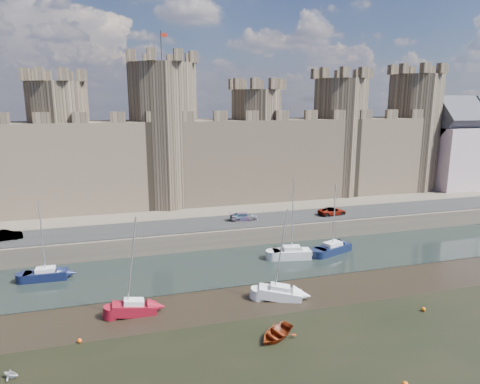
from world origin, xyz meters
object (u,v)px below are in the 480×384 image
Objects in this scene: car_1 at (5,235)px; sailboat_2 at (292,253)px; car_3 at (332,211)px; sailboat_1 at (46,274)px; car_2 at (244,216)px; sailboat_5 at (280,293)px; sailboat_4 at (134,307)px; sailboat_3 at (333,248)px.

car_1 is 36.17m from sailboat_2.
sailboat_1 is at bearing 96.78° from car_3.
sailboat_1 reaches higher than car_3.
car_2 is 13.86m from car_3.
sailboat_2 reaches higher than sailboat_1.
sailboat_5 is (-2.19, -20.31, -2.41)m from car_2.
car_3 is 0.46× the size of sailboat_4.
car_2 is 0.46× the size of sailboat_1.
sailboat_1 is at bearing -172.46° from sailboat_2.
sailboat_1 is at bearing 130.83° from sailboat_4.
sailboat_2 is 1.11× the size of sailboat_3.
car_1 reaches higher than car_2.
car_2 is 27.34m from sailboat_1.
sailboat_3 is at bearing 14.49° from sailboat_2.
car_3 is at bearing 12.73° from sailboat_1.
car_1 is at bearing 125.63° from sailboat_1.
sailboat_4 is (-19.85, -9.27, -0.11)m from sailboat_2.
sailboat_5 is (23.58, -11.51, -0.05)m from sailboat_1.
sailboat_2 is (3.27, -10.27, -2.29)m from car_2.
sailboat_3 is at bearing 62.58° from sailboat_5.
car_1 is at bearing 174.62° from sailboat_2.
sailboat_2 is 1.07× the size of sailboat_4.
sailboat_3 is 0.98× the size of sailboat_5.
sailboat_2 is at bearing -1.44° from sailboat_1.
sailboat_3 is at bearing 148.57° from car_3.
sailboat_4 is at bearing -154.91° from car_1.
car_1 is 35.46m from sailboat_5.
car_1 is 0.42× the size of sailboat_5.
car_1 is 24.34m from sailboat_4.
sailboat_4 reaches higher than sailboat_1.
sailboat_2 reaches higher than sailboat_4.
sailboat_2 is at bearing 81.66° from sailboat_5.
sailboat_4 is at bearing 140.98° from car_2.
car_1 is at bearing 166.05° from sailboat_5.
sailboat_2 is 21.91m from sailboat_4.
car_2 is 20.57m from sailboat_5.
car_3 is 10.30m from sailboat_3.
sailboat_1 is 35.08m from sailboat_3.
sailboat_5 is at bearing -157.89° from sailboat_3.
sailboat_2 is 6.04m from sailboat_3.
car_3 is at bearing 51.99° from sailboat_2.
sailboat_4 reaches higher than sailboat_5.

